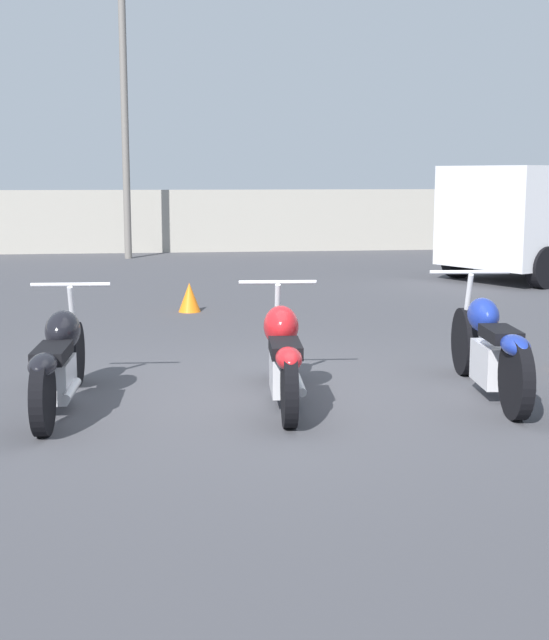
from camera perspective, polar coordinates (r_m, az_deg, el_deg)
ground_plane at (r=7.59m, az=0.06°, el=-4.93°), size 60.00×60.00×0.00m
fence_back at (r=21.51m, az=-4.72°, el=6.33°), size 40.00×0.04×1.49m
light_pole_left at (r=20.26m, az=-9.68°, el=16.70°), size 0.70×0.35×7.65m
motorcycle_slot_0 at (r=7.32m, az=-13.61°, el=-2.49°), size 0.68×2.13×0.94m
motorcycle_slot_1 at (r=7.30m, az=0.55°, el=-2.24°), size 0.69×2.08×0.94m
motorcycle_slot_2 at (r=7.74m, az=13.63°, el=-1.75°), size 0.74×2.19×1.00m
traffic_cone_near at (r=12.23m, az=-5.46°, el=1.46°), size 0.30×0.30×0.40m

